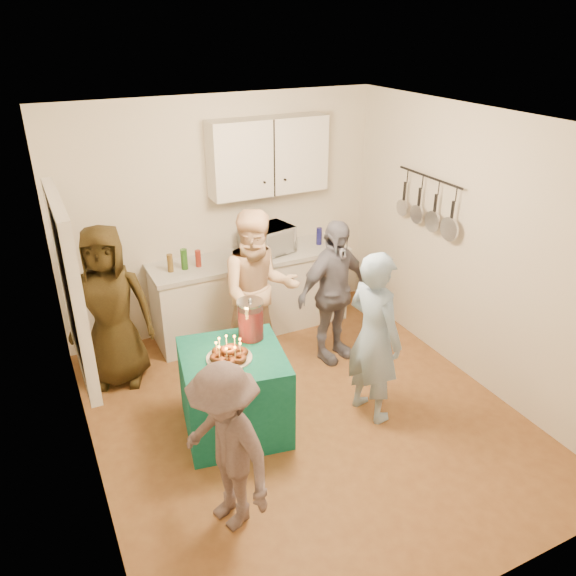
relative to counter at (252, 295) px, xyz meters
name	(u,v)px	position (x,y,z in m)	size (l,w,h in m)	color
floor	(305,416)	(-0.20, -1.70, -0.43)	(4.00, 4.00, 0.00)	brown
ceiling	(310,124)	(-0.20, -1.70, 2.17)	(4.00, 4.00, 0.00)	white
back_wall	(222,217)	(-0.20, 0.30, 0.87)	(3.60, 3.60, 0.00)	silver
left_wall	(75,339)	(-2.00, -1.70, 0.87)	(4.00, 4.00, 0.00)	silver
right_wall	(476,252)	(1.60, -1.70, 0.87)	(4.00, 4.00, 0.00)	silver
window_night	(68,288)	(-1.97, -1.40, 1.12)	(0.04, 1.00, 1.20)	black
counter	(252,295)	(0.00, 0.00, 0.00)	(2.20, 0.58, 0.86)	white
countertop	(251,258)	(0.00, 0.00, 0.46)	(2.24, 0.62, 0.05)	beige
upper_cabinet	(268,156)	(0.30, 0.15, 1.52)	(1.30, 0.30, 0.80)	white
pot_rack	(425,202)	(1.52, -1.00, 1.17)	(0.12, 1.00, 0.60)	black
microwave	(267,240)	(0.20, 0.00, 0.63)	(0.55, 0.37, 0.30)	white
party_table	(234,392)	(-0.82, -1.56, -0.05)	(0.85, 0.85, 0.76)	#0E604D
donut_cake	(229,349)	(-0.86, -1.61, 0.42)	(0.38, 0.38, 0.18)	#381C0C
punch_jar	(251,321)	(-0.57, -1.38, 0.50)	(0.22, 0.22, 0.34)	red
man_birthday	(374,337)	(0.36, -1.89, 0.36)	(0.58, 0.38, 1.59)	#96B6DB
woman_back_left	(110,307)	(-1.59, -0.36, 0.38)	(0.80, 0.52, 1.63)	#4C3B15
woman_back_center	(259,292)	(-0.22, -0.75, 0.41)	(0.82, 0.64, 1.68)	#F0A87D
woman_back_right	(333,292)	(0.52, -0.93, 0.33)	(0.90, 0.37, 1.53)	black
child_near_left	(226,448)	(-1.22, -2.48, 0.22)	(0.85, 0.49, 1.31)	#534242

